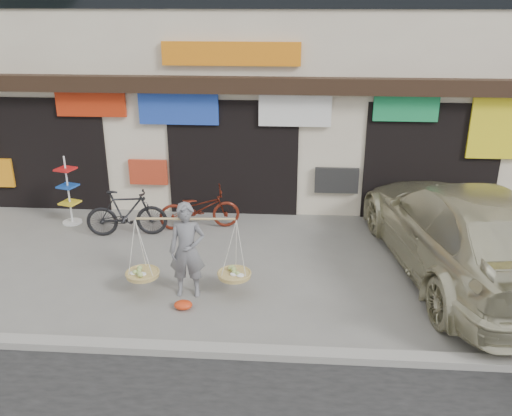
# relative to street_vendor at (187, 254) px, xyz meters

# --- Properties ---
(ground) EXTENTS (70.00, 70.00, 0.00)m
(ground) POSITION_rel_street_vendor_xyz_m (0.36, 0.34, -0.78)
(ground) COLOR slate
(ground) RESTS_ON ground
(kerb) EXTENTS (70.00, 0.25, 0.12)m
(kerb) POSITION_rel_street_vendor_xyz_m (0.36, -1.66, -0.72)
(kerb) COLOR gray
(kerb) RESTS_ON ground
(shophouse_block) EXTENTS (14.00, 6.32, 7.00)m
(shophouse_block) POSITION_rel_street_vendor_xyz_m (0.36, 6.75, 2.67)
(shophouse_block) COLOR beige
(shophouse_block) RESTS_ON ground
(street_vendor) EXTENTS (2.14, 0.65, 1.69)m
(street_vendor) POSITION_rel_street_vendor_xyz_m (0.00, 0.00, 0.00)
(street_vendor) COLOR slate
(street_vendor) RESTS_ON ground
(bike_1) EXTENTS (1.78, 0.73, 1.04)m
(bike_1) POSITION_rel_street_vendor_xyz_m (-1.79, 2.36, -0.26)
(bike_1) COLOR black
(bike_1) RESTS_ON ground
(bike_2) EXTENTS (1.87, 1.00, 0.93)m
(bike_2) POSITION_rel_street_vendor_xyz_m (-0.30, 2.88, -0.32)
(bike_2) COLOR #5D1C10
(bike_2) RESTS_ON ground
(suv) EXTENTS (3.30, 6.31, 1.75)m
(suv) POSITION_rel_street_vendor_xyz_m (4.89, 1.14, 0.09)
(suv) COLOR beige
(suv) RESTS_ON ground
(display_rack) EXTENTS (0.47, 0.47, 1.59)m
(display_rack) POSITION_rel_street_vendor_xyz_m (-3.27, 2.95, -0.14)
(display_rack) COLOR silver
(display_rack) RESTS_ON ground
(red_bag) EXTENTS (0.31, 0.25, 0.14)m
(red_bag) POSITION_rel_street_vendor_xyz_m (-0.01, -0.48, -0.71)
(red_bag) COLOR red
(red_bag) RESTS_ON ground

